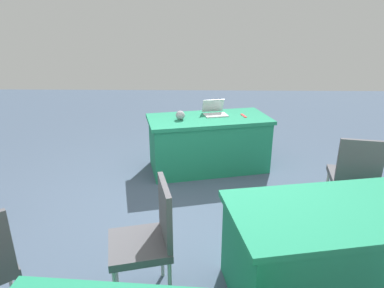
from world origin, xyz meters
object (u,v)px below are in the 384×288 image
at_px(table_foreground, 208,143).
at_px(chair_back_row, 354,173).
at_px(table_mid_right, 348,251).
at_px(chair_tucked_right, 149,236).
at_px(yarn_ball, 180,115).
at_px(laptop_silver, 215,112).
at_px(scissors_red, 244,116).

height_order(table_foreground, chair_back_row, chair_back_row).
bearing_deg(table_mid_right, chair_tucked_right, 2.91).
bearing_deg(yarn_ball, table_foreground, -162.29).
bearing_deg(table_foreground, laptop_silver, -122.23).
relative_size(chair_tucked_right, chair_back_row, 0.99).
height_order(chair_back_row, yarn_ball, chair_back_row).
distance_m(chair_tucked_right, yarn_ball, 2.35).
xyz_separation_m(chair_back_row, laptop_silver, (1.38, -1.50, 0.24)).
height_order(chair_tucked_right, chair_back_row, chair_back_row).
bearing_deg(laptop_silver, chair_back_row, 118.27).
distance_m(table_foreground, laptop_silver, 0.45).
relative_size(chair_tucked_right, scissors_red, 5.32).
xyz_separation_m(chair_back_row, yarn_ball, (1.85, -1.23, 0.27)).
relative_size(laptop_silver, yarn_ball, 3.06).
height_order(table_foreground, yarn_ball, yarn_ball).
bearing_deg(chair_back_row, laptop_silver, 143.87).
xyz_separation_m(laptop_silver, yarn_ball, (0.48, 0.27, 0.02)).
xyz_separation_m(table_foreground, laptop_silver, (-0.09, -0.14, 0.42)).
bearing_deg(chair_back_row, scissors_red, 135.23).
relative_size(table_mid_right, chair_back_row, 2.04).
xyz_separation_m(table_foreground, chair_tucked_right, (0.50, 2.45, 0.17)).
bearing_deg(scissors_red, table_foreground, -92.45).
distance_m(chair_back_row, yarn_ball, 2.24).
bearing_deg(chair_tucked_right, chair_back_row, -75.03).
bearing_deg(scissors_red, laptop_silver, -110.34).
distance_m(chair_tucked_right, chair_back_row, 2.25).
distance_m(laptop_silver, yarn_ball, 0.55).
distance_m(table_mid_right, laptop_silver, 2.72).
bearing_deg(chair_tucked_right, laptop_silver, -27.03).
bearing_deg(table_mid_right, yarn_ball, -58.14).
distance_m(table_mid_right, scissors_red, 2.55).
bearing_deg(chair_tucked_right, yarn_ball, -16.95).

